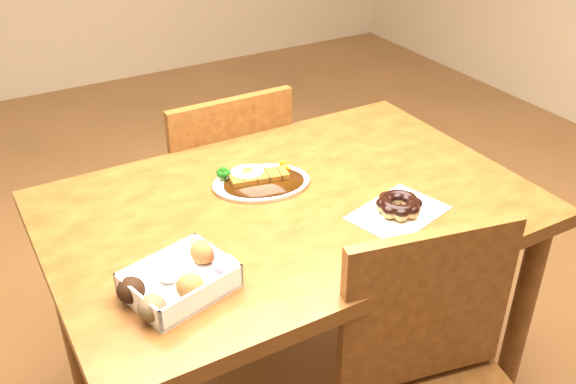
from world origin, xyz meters
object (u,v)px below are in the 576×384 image
chair_far (220,195)px  katsu_curry_plate (259,180)px  pon_de_ring (399,205)px  table (291,234)px  donut_box (180,279)px

chair_far → katsu_curry_plate: size_ratio=3.01×
chair_far → pon_de_ring: bearing=103.3°
table → pon_de_ring: bearing=-41.6°
katsu_curry_plate → pon_de_ring: 0.37m
donut_box → table: bearing=26.7°
table → pon_de_ring: (0.20, -0.18, 0.12)m
donut_box → pon_de_ring: size_ratio=0.96×
chair_far → donut_box: chair_far is taller
chair_far → pon_de_ring: 0.79m
donut_box → pon_de_ring: donut_box is taller
donut_box → pon_de_ring: (0.57, 0.01, -0.01)m
table → katsu_curry_plate: (-0.03, 0.11, 0.11)m
chair_far → pon_de_ring: chair_far is taller
katsu_curry_plate → table: bearing=-75.8°
chair_far → donut_box: size_ratio=3.47×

